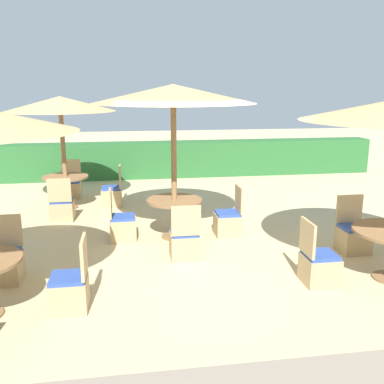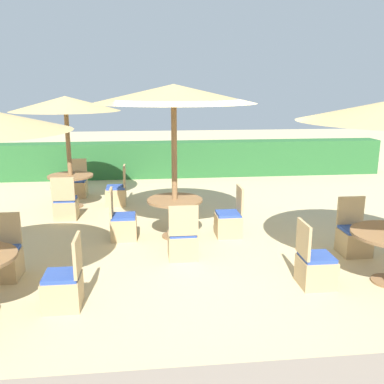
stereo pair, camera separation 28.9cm
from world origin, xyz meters
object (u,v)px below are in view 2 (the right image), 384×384
patio_chair_back_left_south (66,207)px  patio_chair_front_left_north (4,261)px  patio_chair_center_south (183,242)px  round_table_center (175,208)px  patio_chair_center_west (123,225)px  parasol_back_left (65,104)px  patio_chair_back_left_east (117,194)px  patio_chair_front_right_west (315,268)px  patio_chair_front_right_north (354,238)px  round_table_back_left (71,182)px  patio_chair_back_left_north (78,186)px  patio_chair_front_left_east (64,287)px  patio_chair_center_east (229,222)px  parasol_center (174,94)px

patio_chair_back_left_south → patio_chair_front_left_north: (-0.40, -2.80, 0.00)m
patio_chair_back_left_south → patio_chair_center_south: 3.24m
round_table_center → patio_chair_center_west: 1.00m
parasol_back_left → patio_chair_back_left_east: (1.02, 0.04, -2.06)m
patio_chair_front_right_west → patio_chair_front_right_north: same height
parasol_back_left → round_table_center: parasol_back_left is taller
round_table_back_left → patio_chair_back_left_south: size_ratio=1.09×
patio_chair_back_left_north → patio_chair_front_right_west: size_ratio=1.00×
patio_chair_back_left_north → patio_chair_back_left_east: bearing=138.9°
patio_chair_center_south → patio_chair_front_right_west: same height
round_table_center → patio_chair_front_left_east: 2.90m
round_table_back_left → patio_chair_front_left_north: (-0.37, -3.75, -0.31)m
round_table_back_left → patio_chair_center_east: patio_chair_center_east is taller
parasol_back_left → patio_chair_back_left_south: 2.27m
patio_chair_center_west → patio_chair_front_left_north: 2.20m
patio_chair_back_left_south → round_table_center: size_ratio=0.92×
patio_chair_back_left_north → patio_chair_front_right_west: (4.02, -5.42, 0.00)m
patio_chair_back_left_north → round_table_center: 3.93m
patio_chair_center_west → patio_chair_back_left_north: bearing=-158.4°
patio_chair_back_left_east → patio_chair_center_west: same height
round_table_back_left → patio_chair_back_left_north: size_ratio=1.09×
parasol_center → patio_chair_front_left_east: size_ratio=3.07×
patio_chair_center_west → patio_chair_front_left_east: same height
patio_chair_back_left_east → round_table_center: (1.20, -2.33, 0.29)m
patio_chair_front_left_north → parasol_center: bearing=-150.5°
patio_chair_back_left_south → patio_chair_center_east: (3.19, -1.38, 0.00)m
patio_chair_front_right_north → patio_chair_front_left_north: bearing=3.5°
patio_chair_center_west → round_table_center: bearing=89.7°
parasol_center → patio_chair_front_left_north: bearing=-150.5°
patio_chair_center_east → patio_chair_center_south: 1.35m
patio_chair_back_left_north → patio_chair_front_right_north: 6.72m
parasol_back_left → patio_chair_center_west: bearing=-61.0°
patio_chair_back_left_east → round_table_center: patio_chair_back_left_east is taller
round_table_center → patio_chair_front_right_west: size_ratio=1.09×
parasol_back_left → patio_chair_back_left_south: (0.03, -0.95, -2.06)m
patio_chair_back_left_north → patio_chair_front_left_north: same height
round_table_back_left → patio_chair_back_left_east: patio_chair_back_left_east is taller
patio_chair_back_left_north → patio_chair_center_west: same height
patio_chair_front_left_north → patio_chair_center_south: bearing=-170.1°
round_table_center → patio_chair_center_south: 1.05m
patio_chair_back_left_south → patio_chair_front_right_north: size_ratio=1.00×
patio_chair_back_left_east → round_table_center: 2.63m
patio_chair_center_east → patio_chair_front_left_north: same height
parasol_back_left → parasol_center: size_ratio=0.88×
patio_chair_center_east → patio_chair_center_south: same height
patio_chair_center_east → patio_chair_center_west: bearing=88.6°
patio_chair_back_left_north → patio_chair_back_left_east: size_ratio=1.00×
round_table_back_left → parasol_center: parasol_center is taller
round_table_center → patio_chair_front_left_north: bearing=-150.5°
round_table_center → patio_chair_back_left_north: bearing=124.6°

